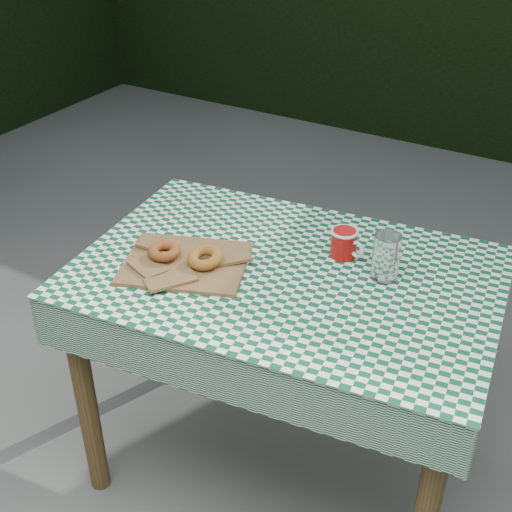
{
  "coord_description": "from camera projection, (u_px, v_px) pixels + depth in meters",
  "views": [
    {
      "loc": [
        0.85,
        -1.32,
        1.76
      ],
      "look_at": [
        0.07,
        0.02,
        0.79
      ],
      "focal_mm": 47.53,
      "sensor_mm": 36.0,
      "label": 1
    }
  ],
  "objects": [
    {
      "name": "paper_bag",
      "position": [
        186.0,
        262.0,
        1.85
      ],
      "size": [
        0.4,
        0.36,
        0.02
      ],
      "primitive_type": "cube",
      "rotation": [
        0.0,
        0.0,
        0.36
      ],
      "color": "brown",
      "rests_on": "tablecloth"
    },
    {
      "name": "drinking_glass",
      "position": [
        386.0,
        257.0,
        1.77
      ],
      "size": [
        0.08,
        0.08,
        0.13
      ],
      "primitive_type": "cylinder",
      "rotation": [
        0.0,
        0.0,
        0.15
      ],
      "color": "white",
      "rests_on": "tablecloth"
    },
    {
      "name": "bagel_back",
      "position": [
        205.0,
        258.0,
        1.83
      ],
      "size": [
        0.11,
        0.11,
        0.03
      ],
      "primitive_type": "torus",
      "rotation": [
        0.0,
        0.0,
        -0.16
      ],
      "color": "#9C5720",
      "rests_on": "paper_bag"
    },
    {
      "name": "tablecloth",
      "position": [
        286.0,
        272.0,
        1.83
      ],
      "size": [
        1.21,
        0.88,
        0.01
      ],
      "primitive_type": "cube",
      "rotation": [
        0.0,
        0.0,
        0.11
      ],
      "color": "#0B4B26",
      "rests_on": "table"
    },
    {
      "name": "coffee_mug",
      "position": [
        344.0,
        243.0,
        1.87
      ],
      "size": [
        0.18,
        0.18,
        0.08
      ],
      "primitive_type": null,
      "rotation": [
        0.0,
        0.0,
        -0.28
      ],
      "color": "#9D0E0A",
      "rests_on": "tablecloth"
    },
    {
      "name": "table",
      "position": [
        283.0,
        376.0,
        2.03
      ],
      "size": [
        1.18,
        0.86,
        0.75
      ],
      "primitive_type": "cube",
      "rotation": [
        0.0,
        0.0,
        0.11
      ],
      "color": "brown",
      "rests_on": "ground"
    },
    {
      "name": "bagel_front",
      "position": [
        164.0,
        251.0,
        1.86
      ],
      "size": [
        0.1,
        0.1,
        0.03
      ],
      "primitive_type": "torus",
      "rotation": [
        0.0,
        0.0,
        -0.08
      ],
      "color": "brown",
      "rests_on": "paper_bag"
    },
    {
      "name": "ground",
      "position": [
        235.0,
        451.0,
        2.27
      ],
      "size": [
        60.0,
        60.0,
        0.0
      ],
      "primitive_type": "plane",
      "color": "#4F504B",
      "rests_on": "ground"
    }
  ]
}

